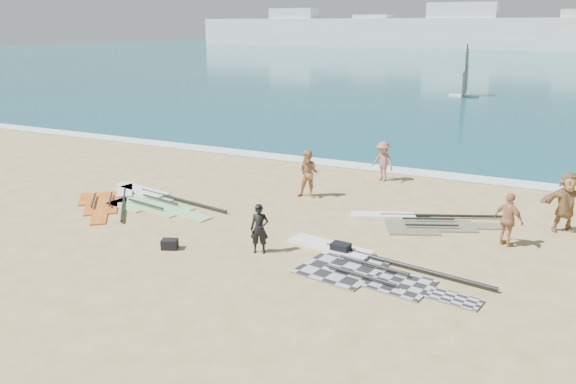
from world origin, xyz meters
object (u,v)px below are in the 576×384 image
at_px(rig_red, 113,198).
at_px(person_wetsuit, 259,229).
at_px(rig_grey, 359,263).
at_px(rig_green, 154,199).
at_px(beachgoer_left, 308,174).
at_px(rig_orange, 415,221).
at_px(gear_bag_far, 341,248).
at_px(gear_bag_near, 170,244).
at_px(beachgoer_mid, 383,161).
at_px(beachgoer_back, 509,220).
at_px(beachgoer_right, 566,202).

distance_m(rig_red, person_wetsuit, 8.04).
xyz_separation_m(rig_grey, rig_green, (-9.16, 2.28, -0.00)).
bearing_deg(rig_red, beachgoer_left, 78.32).
relative_size(rig_grey, rig_orange, 1.19).
height_order(person_wetsuit, beachgoer_left, beachgoer_left).
bearing_deg(gear_bag_far, beachgoer_left, 123.65).
bearing_deg(gear_bag_near, person_wetsuit, 19.93).
height_order(gear_bag_far, person_wetsuit, person_wetsuit).
bearing_deg(rig_grey, person_wetsuit, -161.54).
relative_size(gear_bag_near, gear_bag_far, 0.86).
height_order(rig_green, beachgoer_mid, beachgoer_mid).
distance_m(beachgoer_left, beachgoer_back, 7.80).
xyz_separation_m(gear_bag_near, beachgoer_left, (1.65, 6.70, 0.80)).
relative_size(rig_orange, beachgoer_back, 3.15).
height_order(rig_grey, beachgoer_mid, beachgoer_mid).
xyz_separation_m(rig_grey, beachgoer_mid, (-2.03, 8.95, 0.82)).
xyz_separation_m(rig_green, beachgoer_mid, (7.13, 6.67, 0.82)).
bearing_deg(gear_bag_far, rig_red, 173.28).
xyz_separation_m(person_wetsuit, beachgoer_right, (8.16, 6.01, 0.25)).
bearing_deg(beachgoer_back, beachgoer_right, -95.48).
distance_m(beachgoer_left, beachgoer_right, 9.12).
xyz_separation_m(rig_green, rig_orange, (9.73, 1.99, -0.00)).
bearing_deg(rig_grey, beachgoer_back, 52.85).
bearing_deg(beachgoer_left, gear_bag_far, -68.74).
bearing_deg(beachgoer_right, gear_bag_far, -164.95).
bearing_deg(rig_red, rig_green, 70.81).
bearing_deg(gear_bag_near, beachgoer_back, 27.34).
distance_m(person_wetsuit, beachgoer_right, 10.14).
relative_size(gear_bag_far, person_wetsuit, 0.37).
xyz_separation_m(beachgoer_back, beachgoer_right, (1.56, 2.20, 0.16)).
relative_size(rig_red, beachgoer_back, 2.79).
relative_size(person_wetsuit, beachgoer_left, 0.79).
bearing_deg(beachgoer_back, gear_bag_near, 57.28).
bearing_deg(gear_bag_far, rig_grey, -35.01).
xyz_separation_m(rig_orange, rig_red, (-11.26, -2.57, -0.00)).
xyz_separation_m(beachgoer_mid, beachgoer_back, (5.65, -5.58, -0.02)).
relative_size(rig_red, person_wetsuit, 3.11).
bearing_deg(rig_green, gear_bag_near, -35.07).
relative_size(rig_grey, beachgoer_back, 3.74).
bearing_deg(gear_bag_near, rig_green, 134.18).
bearing_deg(person_wetsuit, rig_orange, 32.64).
bearing_deg(rig_orange, rig_green, 168.38).
bearing_deg(rig_orange, beachgoer_left, 143.80).
height_order(rig_green, beachgoer_right, beachgoer_right).
distance_m(beachgoer_mid, beachgoer_right, 7.97).
height_order(gear_bag_near, beachgoer_right, beachgoer_right).
bearing_deg(beachgoer_right, person_wetsuit, -168.83).
bearing_deg(rig_orange, rig_grey, -120.77).
relative_size(gear_bag_near, beachgoer_back, 0.28).
bearing_deg(rig_orange, gear_bag_near, -160.59).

